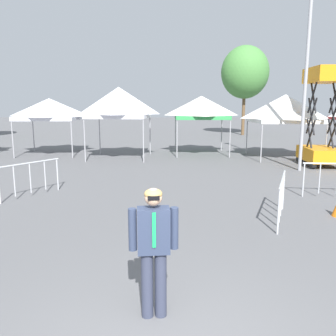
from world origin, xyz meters
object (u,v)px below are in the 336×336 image
at_px(canopy_tent_behind_left, 201,108).
at_px(light_pole_near_lift, 308,41).
at_px(canopy_tent_far_left, 285,108).
at_px(crowd_barrier_near_person, 282,191).
at_px(crowd_barrier_mid_lot, 30,173).
at_px(tree_behind_tents_right, 245,72).
at_px(canopy_tent_right_of_center, 50,109).
at_px(canopy_tent_left_of_center, 119,103).
at_px(scissor_lift, 321,137).
at_px(person_foreground, 154,244).

height_order(canopy_tent_behind_left, light_pole_near_lift, light_pole_near_lift).
height_order(canopy_tent_far_left, crowd_barrier_near_person, canopy_tent_far_left).
bearing_deg(crowd_barrier_mid_lot, tree_behind_tents_right, 63.82).
relative_size(canopy_tent_right_of_center, tree_behind_tents_right, 0.43).
relative_size(canopy_tent_right_of_center, crowd_barrier_near_person, 1.69).
bearing_deg(crowd_barrier_mid_lot, crowd_barrier_near_person, -16.62).
bearing_deg(canopy_tent_left_of_center, canopy_tent_right_of_center, 162.18).
relative_size(canopy_tent_far_left, crowd_barrier_near_person, 1.69).
height_order(light_pole_near_lift, crowd_barrier_near_person, light_pole_near_lift).
bearing_deg(canopy_tent_behind_left, light_pole_near_lift, -51.98).
height_order(canopy_tent_right_of_center, light_pole_near_lift, light_pole_near_lift).
bearing_deg(light_pole_near_lift, tree_behind_tents_right, 87.17).
xyz_separation_m(scissor_lift, person_foreground, (-6.98, -11.79, -0.28)).
relative_size(person_foreground, crowd_barrier_mid_lot, 1.01).
distance_m(scissor_lift, crowd_barrier_mid_lot, 12.53).
height_order(canopy_tent_right_of_center, canopy_tent_behind_left, canopy_tent_behind_left).
relative_size(light_pole_near_lift, tree_behind_tents_right, 1.20).
distance_m(person_foreground, crowd_barrier_near_person, 4.93).
xyz_separation_m(canopy_tent_right_of_center, canopy_tent_behind_left, (8.50, 0.24, 0.09)).
xyz_separation_m(person_foreground, tree_behind_tents_right, (6.51, 27.81, 4.53)).
height_order(light_pole_near_lift, tree_behind_tents_right, light_pole_near_lift).
relative_size(canopy_tent_behind_left, canopy_tent_far_left, 0.97).
height_order(person_foreground, light_pole_near_lift, light_pole_near_lift).
height_order(canopy_tent_left_of_center, canopy_tent_behind_left, canopy_tent_left_of_center).
bearing_deg(canopy_tent_behind_left, canopy_tent_right_of_center, -178.41).
bearing_deg(scissor_lift, light_pole_near_lift, -136.77).
xyz_separation_m(canopy_tent_left_of_center, canopy_tent_far_left, (8.64, 0.22, -0.30)).
height_order(scissor_lift, tree_behind_tents_right, tree_behind_tents_right).
height_order(tree_behind_tents_right, crowd_barrier_near_person, tree_behind_tents_right).
xyz_separation_m(canopy_tent_right_of_center, crowd_barrier_mid_lot, (2.57, -9.20, -1.77)).
bearing_deg(tree_behind_tents_right, light_pole_near_lift, -92.83).
distance_m(canopy_tent_left_of_center, crowd_barrier_mid_lot, 8.31).
height_order(canopy_tent_behind_left, tree_behind_tents_right, tree_behind_tents_right).
distance_m(canopy_tent_left_of_center, canopy_tent_behind_left, 4.67).
bearing_deg(canopy_tent_left_of_center, crowd_barrier_mid_lot, -101.08).
bearing_deg(canopy_tent_right_of_center, person_foreground, -66.22).
height_order(scissor_lift, crowd_barrier_near_person, scissor_lift).
distance_m(canopy_tent_behind_left, scissor_lift, 6.55).
xyz_separation_m(canopy_tent_right_of_center, light_pole_near_lift, (12.39, -4.74, 2.79)).
bearing_deg(canopy_tent_far_left, crowd_barrier_near_person, -107.07).
bearing_deg(light_pole_near_lift, canopy_tent_behind_left, 128.02).
relative_size(canopy_tent_far_left, light_pole_near_lift, 0.36).
xyz_separation_m(tree_behind_tents_right, crowd_barrier_mid_lot, (-10.68, -21.72, -4.81)).
distance_m(canopy_tent_left_of_center, tree_behind_tents_right, 16.80).
bearing_deg(light_pole_near_lift, crowd_barrier_mid_lot, -155.61).
relative_size(canopy_tent_right_of_center, canopy_tent_behind_left, 1.04).
bearing_deg(crowd_barrier_mid_lot, canopy_tent_behind_left, 57.84).
relative_size(person_foreground, tree_behind_tents_right, 0.23).
bearing_deg(canopy_tent_far_left, crowd_barrier_mid_lot, -141.53).
relative_size(crowd_barrier_near_person, crowd_barrier_mid_lot, 1.13).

